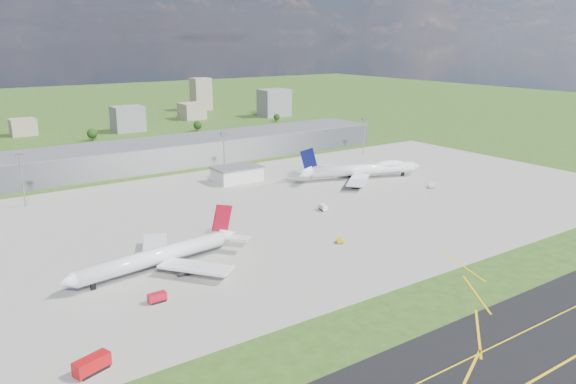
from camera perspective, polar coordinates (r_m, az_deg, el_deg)
ground at (r=362.44m, az=-10.47°, el=2.48°), size 1400.00×1400.00×0.00m
apron at (r=274.45m, az=1.04°, el=-1.42°), size 360.00×190.00×0.08m
terminal at (r=374.36m, az=-11.48°, el=4.01°), size 300.00×42.00×15.00m
ops_building at (r=322.32m, az=-5.19°, el=1.80°), size 26.00×16.00×8.00m
mast_west at (r=297.91m, az=-25.49°, el=1.92°), size 3.50×2.00×25.90m
mast_center at (r=332.32m, az=-6.53°, el=4.59°), size 3.50×2.00×25.90m
mast_east at (r=395.37m, az=7.72°, el=6.27°), size 3.50×2.00×25.90m
airliner_red_twin at (r=204.28m, az=-12.84°, el=-6.35°), size 69.29×53.59×19.03m
airliner_blue_quad at (r=328.62m, az=7.63°, el=2.27°), size 74.22×56.74×20.04m
fire_truck at (r=151.67m, az=-19.30°, el=-16.25°), size 9.75×6.15×4.00m
crash_tender at (r=181.63m, az=-13.15°, el=-10.43°), size 5.74×2.62×3.03m
tug_yellow at (r=226.30m, az=5.33°, el=-4.96°), size 4.17×4.02×1.83m
van_white_near at (r=267.27m, az=3.60°, el=-1.61°), size 3.74×5.95×2.77m
van_white_far at (r=316.69m, az=14.40°, el=0.60°), size 5.08×4.19×2.41m
bldg_cw at (r=524.96m, az=-25.32°, el=5.99°), size 20.00×18.00×14.00m
bldg_c at (r=514.68m, az=-15.96°, el=7.17°), size 26.00×20.00×22.00m
bldg_ce at (r=581.50m, az=-9.74°, el=8.12°), size 22.00×24.00×16.00m
bldg_e at (r=593.46m, az=-1.42°, el=9.06°), size 30.00×22.00×28.00m
bldg_tall_e at (r=651.37m, az=-8.84°, el=9.80°), size 20.00×18.00×36.00m
tree_c at (r=475.45m, az=-19.28°, el=5.63°), size 8.10×8.10×9.90m
tree_e at (r=501.93m, az=-9.16°, el=6.73°), size 7.65×7.65×9.35m
tree_far_e at (r=554.69m, az=-1.15°, el=7.63°), size 6.30×6.30×7.70m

